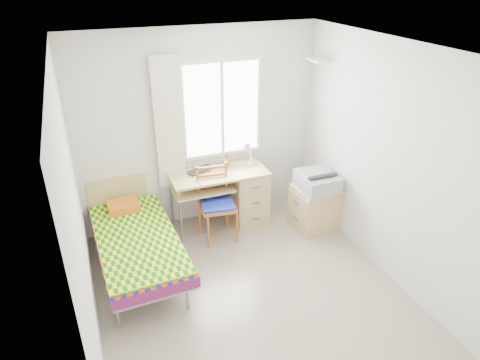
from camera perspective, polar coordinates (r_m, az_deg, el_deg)
name	(u,v)px	position (r m, az deg, el deg)	size (l,w,h in m)	color
floor	(251,292)	(4.88, 1.43, -14.76)	(3.50, 3.50, 0.00)	#BCAD93
ceiling	(254,50)	(3.69, 1.91, 16.90)	(3.50, 3.50, 0.00)	white
wall_back	(200,130)	(5.64, -5.36, 6.68)	(3.20, 3.20, 0.00)	silver
wall_left	(78,222)	(3.87, -20.85, -5.20)	(3.50, 3.50, 0.00)	silver
wall_right	(388,163)	(4.92, 19.09, 2.12)	(3.50, 3.50, 0.00)	silver
window	(222,109)	(5.62, -2.43, 9.41)	(1.10, 0.04, 1.30)	white
curtain	(169,125)	(5.43, -9.49, 7.30)	(0.35, 0.05, 1.70)	beige
floating_shelf	(319,60)	(5.68, 10.44, 15.45)	(0.20, 0.32, 0.03)	white
bed	(136,238)	(5.14, -13.71, -7.51)	(0.96, 1.93, 0.82)	#94959C
desk	(243,192)	(5.87, 0.36, -1.63)	(1.28, 0.60, 0.80)	tan
chair	(217,199)	(5.47, -3.15, -2.53)	(0.48, 0.48, 0.99)	#AB6821
cabinet	(315,207)	(5.86, 9.94, -3.58)	(0.59, 0.53, 0.61)	tan
printer	(317,181)	(5.63, 10.25, -0.14)	(0.46, 0.53, 0.22)	#989CA0
laptop	(203,171)	(5.61, -4.97, 1.14)	(0.36, 0.23, 0.03)	black
pen_cup	(227,163)	(5.74, -1.81, 2.28)	(0.08, 0.08, 0.10)	orange
task_lamp	(250,152)	(5.58, 1.31, 3.79)	(0.22, 0.32, 0.40)	white
book	(206,190)	(5.61, -4.56, -1.34)	(0.16, 0.22, 0.02)	gray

